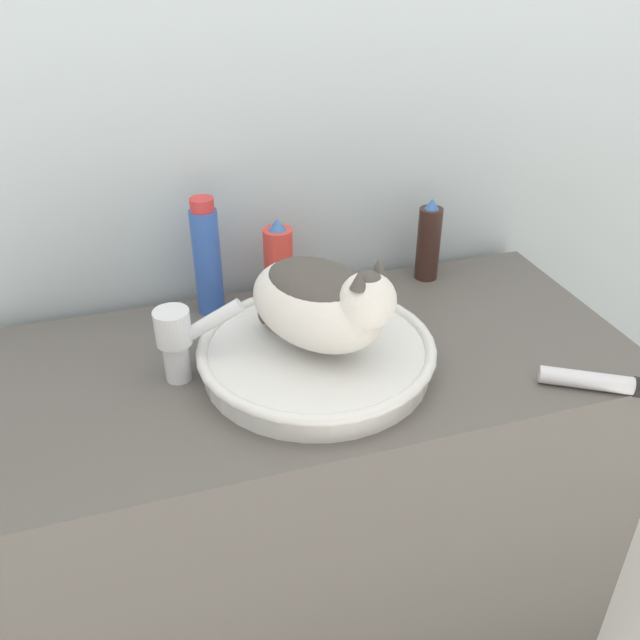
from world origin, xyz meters
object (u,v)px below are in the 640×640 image
at_px(cat, 323,300).
at_px(spray_bottle_trigger, 280,263).
at_px(faucet, 180,338).
at_px(hairspray_can_black, 429,242).
at_px(cream_tube, 593,381).
at_px(shampoo_bottle_tall, 207,258).

xyz_separation_m(cat, spray_bottle_trigger, (-0.01, 0.26, -0.06)).
bearing_deg(faucet, hairspray_can_black, 31.50).
height_order(hairspray_can_black, cream_tube, hairspray_can_black).
relative_size(cat, cream_tube, 1.83).
bearing_deg(hairspray_can_black, spray_bottle_trigger, -180.00).
bearing_deg(shampoo_bottle_tall, cat, -60.27).
bearing_deg(hairspray_can_black, cat, -140.58).
distance_m(spray_bottle_trigger, shampoo_bottle_tall, 0.15).
xyz_separation_m(faucet, cream_tube, (0.65, -0.24, -0.07)).
bearing_deg(hairspray_can_black, shampoo_bottle_tall, 180.00).
xyz_separation_m(cat, hairspray_can_black, (0.32, 0.26, -0.06)).
height_order(cat, spray_bottle_trigger, cat).
bearing_deg(hairspray_can_black, cream_tube, -78.03).
relative_size(cat, shampoo_bottle_tall, 1.25).
xyz_separation_m(hairspray_can_black, cream_tube, (0.10, -0.45, -0.07)).
relative_size(shampoo_bottle_tall, cream_tube, 1.46).
distance_m(cat, hairspray_can_black, 0.42).
relative_size(cat, hairspray_can_black, 1.63).
height_order(cat, faucet, cat).
bearing_deg(faucet, spray_bottle_trigger, 53.70).
distance_m(faucet, cream_tube, 0.69).
distance_m(faucet, hairspray_can_black, 0.59).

